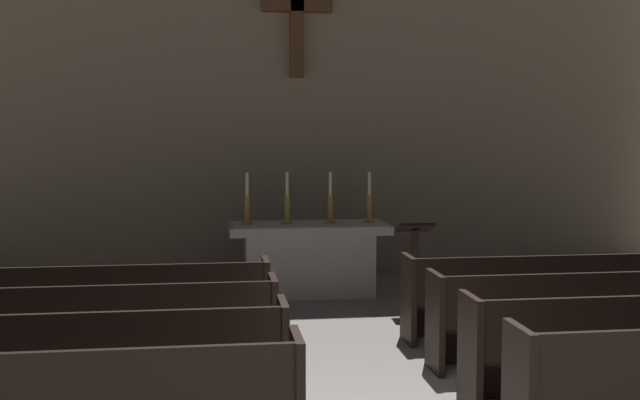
% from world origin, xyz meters
% --- Properties ---
extents(pew_left_row_2, '(3.64, 0.50, 0.95)m').
position_xyz_m(pew_left_row_2, '(-2.56, 0.99, 0.48)').
color(pew_left_row_2, black).
rests_on(pew_left_row_2, ground).
extents(pew_left_row_3, '(3.64, 0.50, 0.95)m').
position_xyz_m(pew_left_row_3, '(-2.56, 2.02, 0.48)').
color(pew_left_row_3, black).
rests_on(pew_left_row_3, ground).
extents(pew_left_row_4, '(3.64, 0.50, 0.95)m').
position_xyz_m(pew_left_row_4, '(-2.56, 3.05, 0.48)').
color(pew_left_row_4, black).
rests_on(pew_left_row_4, ground).
extents(pew_right_row_3, '(3.64, 0.50, 0.95)m').
position_xyz_m(pew_right_row_3, '(2.56, 2.02, 0.48)').
color(pew_right_row_3, black).
rests_on(pew_right_row_3, ground).
extents(pew_right_row_4, '(3.64, 0.50, 0.95)m').
position_xyz_m(pew_right_row_4, '(2.56, 3.05, 0.48)').
color(pew_right_row_4, black).
rests_on(pew_right_row_4, ground).
extents(altar, '(2.20, 0.90, 1.01)m').
position_xyz_m(altar, '(0.00, 5.64, 0.53)').
color(altar, '#BCB7AD').
rests_on(altar, ground).
extents(candlestick_outer_left, '(0.16, 0.16, 0.71)m').
position_xyz_m(candlestick_outer_left, '(-0.85, 5.64, 1.24)').
color(candlestick_outer_left, '#B79338').
rests_on(candlestick_outer_left, altar).
extents(candlestick_inner_left, '(0.16, 0.16, 0.71)m').
position_xyz_m(candlestick_inner_left, '(-0.30, 5.64, 1.24)').
color(candlestick_inner_left, '#B79338').
rests_on(candlestick_inner_left, altar).
extents(candlestick_inner_right, '(0.16, 0.16, 0.71)m').
position_xyz_m(candlestick_inner_right, '(0.30, 5.64, 1.24)').
color(candlestick_inner_right, '#B79338').
rests_on(candlestick_inner_right, altar).
extents(candlestick_outer_right, '(0.16, 0.16, 0.71)m').
position_xyz_m(candlestick_outer_right, '(0.85, 5.64, 1.24)').
color(candlestick_outer_right, '#B79338').
rests_on(candlestick_outer_right, altar).
extents(apse_with_cross, '(12.18, 0.45, 7.20)m').
position_xyz_m(apse_with_cross, '(0.00, 7.36, 3.60)').
color(apse_with_cross, gray).
rests_on(apse_with_cross, ground).
extents(lectern, '(0.44, 0.36, 1.15)m').
position_xyz_m(lectern, '(1.20, 4.44, 0.55)').
color(lectern, black).
rests_on(lectern, ground).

